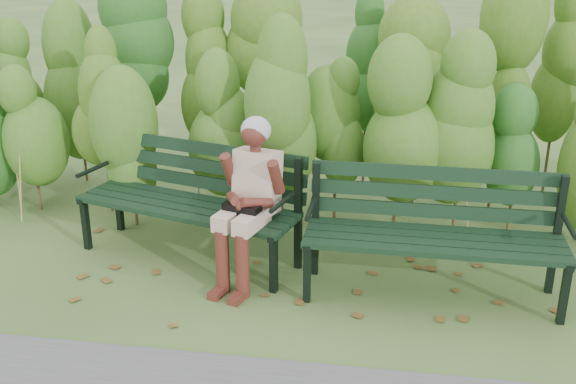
# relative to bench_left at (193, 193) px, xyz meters

# --- Properties ---
(ground) EXTENTS (80.00, 80.00, 0.00)m
(ground) POSITION_rel_bench_left_xyz_m (0.89, -0.61, -0.59)
(ground) COLOR #305024
(hedge_band) EXTENTS (11.04, 1.67, 2.42)m
(hedge_band) POSITION_rel_bench_left_xyz_m (0.89, 1.26, 0.66)
(hedge_band) COLOR #47381E
(hedge_band) RESTS_ON ground
(leaf_litter) EXTENTS (5.63, 2.24, 0.01)m
(leaf_litter) POSITION_rel_bench_left_xyz_m (0.90, -0.69, -0.59)
(leaf_litter) COLOR brown
(leaf_litter) RESTS_ON ground
(bench_left) EXTENTS (2.12, 1.19, 1.01)m
(bench_left) POSITION_rel_bench_left_xyz_m (0.00, 0.00, 0.00)
(bench_left) COLOR black
(bench_left) RESTS_ON ground
(bench_right) EXTENTS (2.03, 0.69, 1.01)m
(bench_right) POSITION_rel_bench_left_xyz_m (2.09, -0.38, 0.00)
(bench_right) COLOR black
(bench_right) RESTS_ON ground
(seated_woman) EXTENTS (0.57, 0.83, 1.38)m
(seated_woman) POSITION_rel_bench_left_xyz_m (0.59, -0.38, 0.20)
(seated_woman) COLOR tan
(seated_woman) RESTS_ON ground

